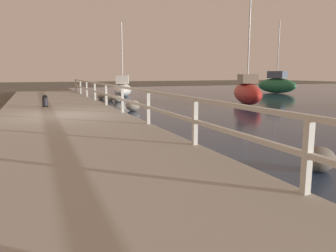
{
  "coord_description": "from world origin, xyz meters",
  "views": [
    {
      "loc": [
        -0.93,
        -12.87,
        1.87
      ],
      "look_at": [
        3.11,
        -2.87,
        0.12
      ],
      "focal_mm": 35.0,
      "sensor_mm": 36.0,
      "label": 1
    }
  ],
  "objects_px": {
    "mooring_bollard": "(45,101)",
    "sailboat_red": "(247,92)",
    "sailboat_green": "(277,84)",
    "sailboat_white": "(123,88)"
  },
  "relations": [
    {
      "from": "mooring_bollard",
      "to": "sailboat_red",
      "type": "bearing_deg",
      "value": 1.29
    },
    {
      "from": "sailboat_green",
      "to": "sailboat_red",
      "type": "bearing_deg",
      "value": -155.67
    },
    {
      "from": "sailboat_green",
      "to": "sailboat_white",
      "type": "relative_size",
      "value": 1.07
    },
    {
      "from": "sailboat_green",
      "to": "sailboat_red",
      "type": "relative_size",
      "value": 0.81
    },
    {
      "from": "mooring_bollard",
      "to": "sailboat_red",
      "type": "distance_m",
      "value": 11.49
    },
    {
      "from": "sailboat_green",
      "to": "sailboat_white",
      "type": "distance_m",
      "value": 14.4
    },
    {
      "from": "mooring_bollard",
      "to": "sailboat_red",
      "type": "xyz_separation_m",
      "value": [
        11.48,
        0.26,
        0.16
      ]
    },
    {
      "from": "mooring_bollard",
      "to": "sailboat_green",
      "type": "distance_m",
      "value": 22.15
    },
    {
      "from": "sailboat_white",
      "to": "mooring_bollard",
      "type": "bearing_deg",
      "value": -105.81
    },
    {
      "from": "sailboat_red",
      "to": "sailboat_white",
      "type": "relative_size",
      "value": 1.32
    }
  ]
}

